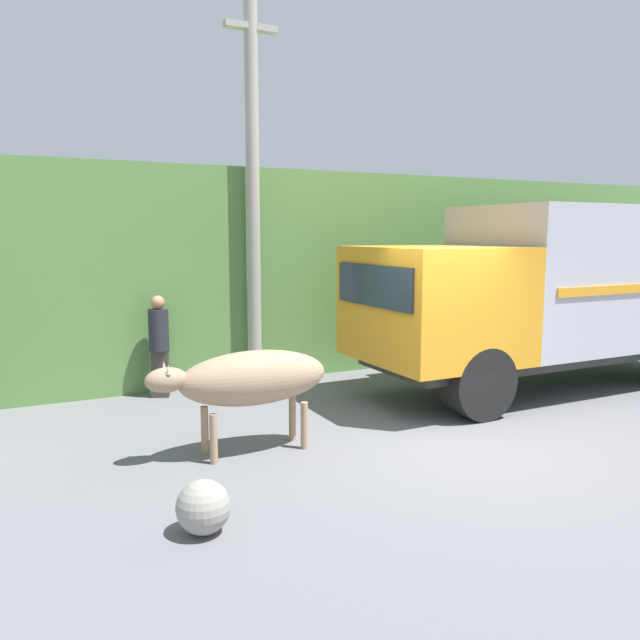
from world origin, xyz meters
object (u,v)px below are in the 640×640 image
Objects in this scene: pedestrian_on_hill at (159,341)px; utility_pole at (253,181)px; brown_cow at (250,379)px; cargo_truck at (562,288)px; roadside_rock at (203,507)px.

utility_pole is (1.68, 0.11, 2.59)m from pedestrian_on_hill.
brown_cow is at bearing 119.41° from pedestrian_on_hill.
pedestrian_on_hill is at bearing 158.49° from cargo_truck.
brown_cow is 3.12m from pedestrian_on_hill.
utility_pole is 6.40m from roadside_rock.
utility_pole is 14.00× the size of roadside_rock.
brown_cow is 2.19m from roadside_rock.
brown_cow is 4.58× the size of roadside_rock.
cargo_truck is 6.84m from pedestrian_on_hill.
cargo_truck is at bearing -178.24° from pedestrian_on_hill.
cargo_truck is 1.05× the size of utility_pole.
brown_cow is at bearing -174.12° from cargo_truck.
cargo_truck is at bearing 19.97° from roadside_rock.
pedestrian_on_hill is at bearing 82.12° from roadside_rock.
utility_pole is at bearing 64.69° from roadside_rock.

